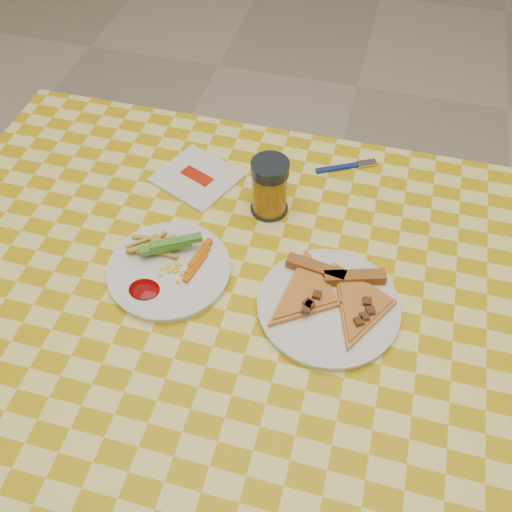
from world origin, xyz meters
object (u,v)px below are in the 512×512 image
Objects in this scene: plate_left at (169,271)px; plate_right at (328,307)px; table at (262,324)px; drink_glass at (270,188)px.

plate_left is 0.27m from plate_right.
plate_right is (0.11, 0.01, 0.08)m from table.
table is 0.18m from plate_left.
drink_glass is at bearing 56.05° from plate_left.
plate_right is at bearing -52.92° from drink_glass.
plate_left is 0.23m from drink_glass.
table is at bearing -79.33° from drink_glass.
plate_right is 0.25m from drink_glass.
plate_left reaches higher than table.
plate_left is at bearing 175.35° from table.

